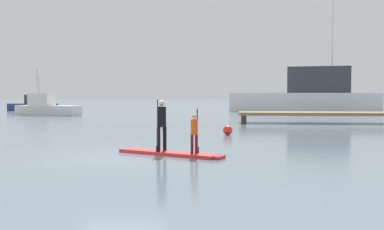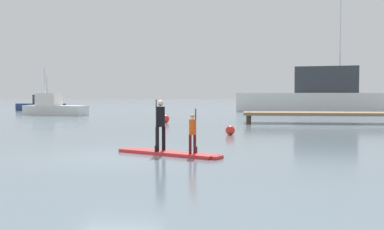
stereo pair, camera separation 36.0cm
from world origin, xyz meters
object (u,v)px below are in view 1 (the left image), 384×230
paddler_adult (161,122)px  fishing_boat_white_large (308,96)px  paddleboard_near (170,153)px  mooring_buoy_near (161,119)px  mooring_buoy_mid (228,130)px  motor_boat_small_navy (46,107)px  paddler_child_solo (194,131)px  fishing_boat_green_midground (33,105)px

paddler_adult → fishing_boat_white_large: 33.72m
paddleboard_near → mooring_buoy_near: 15.23m
fishing_boat_white_large → mooring_buoy_near: (-11.68, -17.51, -1.27)m
mooring_buoy_mid → motor_boat_small_navy: bearing=131.7°
motor_boat_small_navy → paddler_adult: bearing=-60.9°
paddler_child_solo → mooring_buoy_near: 15.75m
paddler_adult → fishing_boat_green_midground: (-18.20, 32.75, -0.40)m
fishing_boat_green_midground → mooring_buoy_near: 23.92m
fishing_boat_white_large → fishing_boat_green_midground: (-27.58, 0.37, -0.93)m
motor_boat_small_navy → mooring_buoy_mid: 22.74m
fishing_boat_green_midground → motor_boat_small_navy: bearing=-60.9°
paddler_child_solo → fishing_boat_white_large: 33.94m
paddler_adult → mooring_buoy_mid: 7.05m
fishing_boat_white_large → motor_boat_small_navy: 24.18m
paddler_adult → motor_boat_small_navy: 27.13m
fishing_boat_green_midground → motor_boat_small_navy: size_ratio=0.89×
paddler_child_solo → fishing_boat_green_midground: fishing_boat_green_midground is taller
fishing_boat_white_large → mooring_buoy_near: 21.09m
mooring_buoy_near → mooring_buoy_mid: mooring_buoy_near is taller
paddler_adult → fishing_boat_white_large: size_ratio=0.11×
paddleboard_near → paddler_adult: size_ratio=2.14×
paddler_adult → fishing_boat_green_midground: size_ratio=0.30×
paddler_child_solo → motor_boat_small_navy: (-14.23, 24.23, -0.11)m
paddler_adult → mooring_buoy_near: bearing=98.8°
mooring_buoy_mid → fishing_boat_white_large: bearing=73.8°
paddler_child_solo → fishing_boat_green_midground: 38.43m
paddleboard_near → paddler_adult: paddler_adult is taller
paddler_adult → paddler_child_solo: (1.05, -0.51, -0.23)m
paddler_child_solo → motor_boat_small_navy: size_ratio=0.22×
paddleboard_near → mooring_buoy_mid: 7.08m
mooring_buoy_mid → mooring_buoy_near: bearing=117.6°
mooring_buoy_near → fishing_boat_green_midground: bearing=131.6°
fishing_boat_white_large → motor_boat_small_navy: fishing_boat_white_large is taller
paddler_child_solo → fishing_boat_green_midground: bearing=120.1°
paddleboard_near → mooring_buoy_near: mooring_buoy_near is taller
paddleboard_near → paddler_child_solo: size_ratio=2.57×
motor_boat_small_navy → mooring_buoy_near: 14.03m
fishing_boat_white_large → mooring_buoy_near: size_ratio=29.60×
paddler_adult → fishing_boat_white_large: (9.38, 32.38, 0.53)m
paddleboard_near → fishing_boat_white_large: 33.80m
motor_boat_small_navy → mooring_buoy_near: motor_boat_small_navy is taller
mooring_buoy_near → mooring_buoy_mid: size_ratio=1.16×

